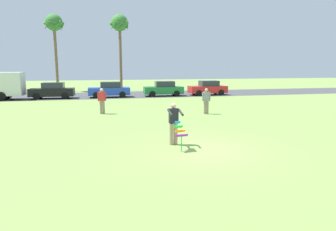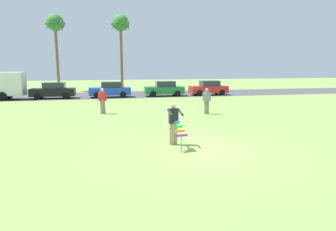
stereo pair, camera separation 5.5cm
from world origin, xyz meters
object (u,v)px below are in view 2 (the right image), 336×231
at_px(parked_car_black, 53,91).
at_px(palm_tree_left_near, 55,26).
at_px(parked_car_green, 164,89).
at_px(palm_tree_right_near, 121,27).
at_px(parked_car_red, 209,88).
at_px(parked_car_blue, 110,90).
at_px(person_walker_near, 207,100).
at_px(kite_held, 180,132).
at_px(person_kite_flyer, 174,122).
at_px(person_walker_far, 103,100).

height_order(parked_car_black, palm_tree_left_near, palm_tree_left_near).
height_order(parked_car_green, palm_tree_right_near, palm_tree_right_near).
relative_size(parked_car_green, parked_car_red, 1.01).
relative_size(parked_car_blue, person_walker_near, 2.43).
height_order(parked_car_blue, palm_tree_right_near, palm_tree_right_near).
bearing_deg(parked_car_blue, palm_tree_right_near, 77.50).
xyz_separation_m(parked_car_black, parked_car_red, (16.37, 0.00, 0.00)).
distance_m(kite_held, palm_tree_left_near, 32.07).
xyz_separation_m(parked_car_red, palm_tree_right_near, (-9.01, 8.08, 7.41)).
relative_size(person_kite_flyer, parked_car_blue, 0.41).
distance_m(parked_car_black, palm_tree_left_near, 12.16).
xyz_separation_m(kite_held, parked_car_blue, (-1.97, 20.45, 0.05)).
height_order(parked_car_black, person_walker_near, person_walker_near).
relative_size(person_kite_flyer, kite_held, 1.58).
distance_m(person_kite_flyer, palm_tree_left_near, 31.22).
relative_size(kite_held, parked_car_black, 0.26).
height_order(parked_car_blue, person_walker_far, person_walker_far).
relative_size(parked_car_black, palm_tree_right_near, 0.44).
xyz_separation_m(kite_held, parked_car_red, (8.83, 20.45, 0.05)).
relative_size(person_kite_flyer, parked_car_green, 0.41).
bearing_deg(person_kite_flyer, kite_held, -87.55).
xyz_separation_m(kite_held, palm_tree_right_near, (-0.18, 28.53, 7.46)).
height_order(kite_held, palm_tree_left_near, palm_tree_left_near).
relative_size(parked_car_black, parked_car_green, 1.00).
relative_size(person_kite_flyer, person_walker_far, 1.00).
xyz_separation_m(kite_held, palm_tree_left_near, (-8.27, 30.08, 7.44)).
distance_m(parked_car_black, person_walker_far, 11.81).
xyz_separation_m(kite_held, person_walker_near, (4.02, 8.00, 0.21)).
bearing_deg(parked_car_black, person_kite_flyer, -69.07).
bearing_deg(kite_held, person_kite_flyer, 92.45).
bearing_deg(palm_tree_right_near, person_walker_near, -78.44).
bearing_deg(parked_car_black, palm_tree_right_near, 47.69).
bearing_deg(parked_car_red, parked_car_green, -179.98).
bearing_deg(person_kite_flyer, parked_car_green, 79.00).
distance_m(parked_car_blue, person_walker_near, 13.82).
bearing_deg(parked_car_blue, person_walker_far, -94.40).
bearing_deg(palm_tree_left_near, palm_tree_right_near, -10.80).
xyz_separation_m(parked_car_blue, parked_car_red, (10.80, 0.00, 0.00)).
bearing_deg(parked_car_red, parked_car_blue, -180.00).
distance_m(parked_car_red, palm_tree_right_near, 14.19).
xyz_separation_m(parked_car_blue, parked_car_green, (5.75, -0.00, 0.00)).
bearing_deg(parked_car_red, person_kite_flyer, -114.32).
xyz_separation_m(parked_car_green, person_walker_far, (-6.58, -10.82, 0.16)).
height_order(person_walker_near, person_walker_far, same).
xyz_separation_m(person_kite_flyer, parked_car_red, (8.87, 19.62, -0.18)).
distance_m(parked_car_blue, parked_car_red, 10.80).
bearing_deg(parked_car_red, parked_car_black, -179.99).
height_order(parked_car_black, person_walker_far, person_walker_far).
bearing_deg(palm_tree_left_near, parked_car_blue, -56.79).
bearing_deg(palm_tree_right_near, parked_car_black, -132.31).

